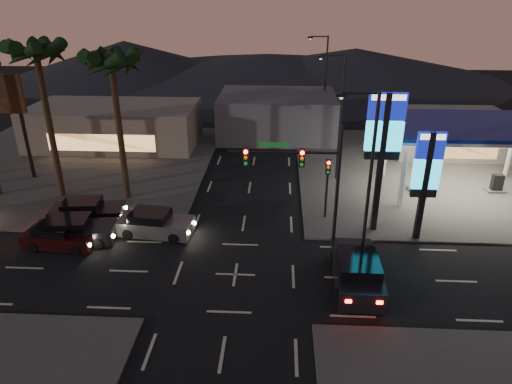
# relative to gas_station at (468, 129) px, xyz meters

# --- Properties ---
(ground) EXTENTS (140.00, 140.00, 0.00)m
(ground) POSITION_rel_gas_station_xyz_m (-16.00, -12.00, -5.08)
(ground) COLOR black
(ground) RESTS_ON ground
(corner_lot_ne) EXTENTS (24.00, 24.00, 0.12)m
(corner_lot_ne) POSITION_rel_gas_station_xyz_m (0.00, 4.00, -5.02)
(corner_lot_ne) COLOR #47443F
(corner_lot_ne) RESTS_ON ground
(corner_lot_nw) EXTENTS (24.00, 24.00, 0.12)m
(corner_lot_nw) POSITION_rel_gas_station_xyz_m (-32.00, 4.00, -5.02)
(corner_lot_nw) COLOR #47443F
(corner_lot_nw) RESTS_ON ground
(gas_station) EXTENTS (12.20, 8.20, 5.47)m
(gas_station) POSITION_rel_gas_station_xyz_m (0.00, 0.00, 0.00)
(gas_station) COLOR silver
(gas_station) RESTS_ON ground
(convenience_store) EXTENTS (10.00, 6.00, 4.00)m
(convenience_store) POSITION_rel_gas_station_xyz_m (2.00, 9.00, -3.08)
(convenience_store) COLOR #726B5B
(convenience_store) RESTS_ON ground
(pylon_sign_tall) EXTENTS (2.20, 0.35, 9.00)m
(pylon_sign_tall) POSITION_rel_gas_station_xyz_m (-7.50, -6.50, 1.31)
(pylon_sign_tall) COLOR black
(pylon_sign_tall) RESTS_ON ground
(pylon_sign_short) EXTENTS (1.60, 0.35, 7.00)m
(pylon_sign_short) POSITION_rel_gas_station_xyz_m (-5.00, -7.50, -0.42)
(pylon_sign_short) COLOR black
(pylon_sign_short) RESTS_ON ground
(traffic_signal_mast) EXTENTS (6.10, 0.39, 8.00)m
(traffic_signal_mast) POSITION_rel_gas_station_xyz_m (-12.24, -10.01, 0.15)
(traffic_signal_mast) COLOR black
(traffic_signal_mast) RESTS_ON ground
(pedestal_signal) EXTENTS (0.32, 0.39, 4.30)m
(pedestal_signal) POSITION_rel_gas_station_xyz_m (-10.50, -5.02, -2.16)
(pedestal_signal) COLOR black
(pedestal_signal) RESTS_ON ground
(streetlight_near) EXTENTS (2.14, 0.25, 10.00)m
(streetlight_near) POSITION_rel_gas_station_xyz_m (-9.21, -11.00, 0.64)
(streetlight_near) COLOR black
(streetlight_near) RESTS_ON ground
(streetlight_mid) EXTENTS (2.14, 0.25, 10.00)m
(streetlight_mid) POSITION_rel_gas_station_xyz_m (-9.21, 2.00, 0.64)
(streetlight_mid) COLOR black
(streetlight_mid) RESTS_ON ground
(streetlight_far) EXTENTS (2.14, 0.25, 10.00)m
(streetlight_far) POSITION_rel_gas_station_xyz_m (-9.21, 16.00, 0.64)
(streetlight_far) COLOR black
(streetlight_far) RESTS_ON ground
(palm_a) EXTENTS (4.41, 4.41, 10.86)m
(palm_a) POSITION_rel_gas_station_xyz_m (-25.00, -2.50, 4.35)
(palm_a) COLOR black
(palm_a) RESTS_ON ground
(palm_b) EXTENTS (4.41, 4.41, 11.46)m
(palm_b) POSITION_rel_gas_station_xyz_m (-30.00, -2.50, 4.89)
(palm_b) COLOR black
(palm_b) RESTS_ON ground
(building_far_west) EXTENTS (16.00, 8.00, 4.00)m
(building_far_west) POSITION_rel_gas_station_xyz_m (-30.00, 10.00, -3.08)
(building_far_west) COLOR #726B5B
(building_far_west) RESTS_ON ground
(building_far_mid) EXTENTS (12.00, 9.00, 4.40)m
(building_far_mid) POSITION_rel_gas_station_xyz_m (-14.00, 14.00, -2.88)
(building_far_mid) COLOR #4C4C51
(building_far_mid) RESTS_ON ground
(hill_left) EXTENTS (40.00, 40.00, 6.00)m
(hill_left) POSITION_rel_gas_station_xyz_m (-41.00, 48.00, -2.08)
(hill_left) COLOR black
(hill_left) RESTS_ON ground
(hill_right) EXTENTS (50.00, 50.00, 5.00)m
(hill_right) POSITION_rel_gas_station_xyz_m (-1.00, 48.00, -2.58)
(hill_right) COLOR black
(hill_right) RESTS_ON ground
(hill_center) EXTENTS (60.00, 60.00, 4.00)m
(hill_center) POSITION_rel_gas_station_xyz_m (-16.00, 48.00, -3.08)
(hill_center) COLOR black
(hill_center) RESTS_ON ground
(car_lane_a_front) EXTENTS (5.20, 2.60, 1.64)m
(car_lane_a_front) POSITION_rel_gas_station_xyz_m (-26.30, -8.97, -4.32)
(car_lane_a_front) COLOR black
(car_lane_a_front) RESTS_ON ground
(car_lane_a_mid) EXTENTS (4.52, 2.16, 1.44)m
(car_lane_a_mid) POSITION_rel_gas_station_xyz_m (-26.96, -9.53, -4.41)
(car_lane_a_mid) COLOR black
(car_lane_a_mid) RESTS_ON ground
(car_lane_b_front) EXTENTS (5.02, 2.52, 1.58)m
(car_lane_b_front) POSITION_rel_gas_station_xyz_m (-21.57, -7.74, -4.35)
(car_lane_b_front) COLOR #555658
(car_lane_b_front) RESTS_ON ground
(car_lane_b_mid) EXTENTS (5.04, 2.49, 1.59)m
(car_lane_b_mid) POSITION_rel_gas_station_xyz_m (-26.55, -6.31, -4.34)
(car_lane_b_mid) COLOR black
(car_lane_b_mid) RESTS_ON ground
(suv_station) EXTENTS (2.43, 5.47, 1.81)m
(suv_station) POSITION_rel_gas_station_xyz_m (-9.50, -12.54, -4.24)
(suv_station) COLOR black
(suv_station) RESTS_ON ground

